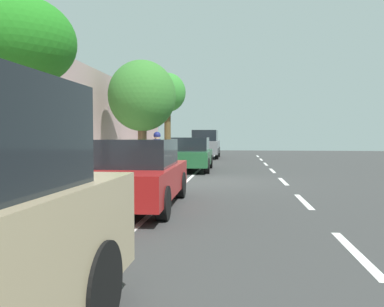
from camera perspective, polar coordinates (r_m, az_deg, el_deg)
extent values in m
plane|color=#363636|center=(13.78, 2.51, -4.06)|extent=(58.04, 58.04, 0.00)
cube|color=#B49B93|center=(14.58, -13.08, -3.44)|extent=(3.17, 36.27, 0.16)
cube|color=gray|center=(14.11, -6.68, -3.59)|extent=(0.16, 36.27, 0.16)
cube|color=white|center=(30.78, 9.55, -0.39)|extent=(0.14, 2.20, 0.01)
cube|color=white|center=(26.59, 10.03, -0.87)|extent=(0.14, 2.20, 0.01)
cube|color=white|center=(22.41, 10.68, -1.52)|extent=(0.14, 2.20, 0.01)
cube|color=white|center=(18.24, 11.63, -2.46)|extent=(0.14, 2.20, 0.01)
cube|color=white|center=(14.08, 13.14, -3.97)|extent=(0.14, 2.20, 0.01)
cube|color=white|center=(9.96, 15.94, -6.72)|extent=(0.14, 2.20, 0.01)
cube|color=white|center=(5.95, 22.73, -13.18)|extent=(0.14, 2.20, 0.01)
cube|color=white|center=(13.86, -0.73, -4.00)|extent=(0.12, 36.27, 0.01)
cube|color=#AA8B8B|center=(15.24, -19.71, 5.21)|extent=(0.50, 36.27, 4.66)
cube|color=slate|center=(28.00, 1.98, 0.94)|extent=(1.95, 4.72, 0.90)
cube|color=black|center=(27.99, 1.98, 2.63)|extent=(1.70, 3.12, 0.76)
cylinder|color=black|center=(26.64, -0.12, -0.01)|extent=(0.23, 0.76, 0.76)
cylinder|color=black|center=(26.51, 3.64, -0.03)|extent=(0.23, 0.76, 0.76)
cylinder|color=black|center=(29.54, 0.48, 0.25)|extent=(0.23, 0.76, 0.76)
cylinder|color=black|center=(29.42, 3.87, 0.23)|extent=(0.23, 0.76, 0.76)
cube|color=#1E512D|center=(17.92, -0.14, -0.59)|extent=(1.84, 4.43, 0.64)
cube|color=black|center=(17.90, -0.14, 1.40)|extent=(1.59, 2.13, 0.60)
cylinder|color=black|center=(16.69, -3.37, -1.76)|extent=(0.23, 0.66, 0.66)
cylinder|color=black|center=(16.52, 2.19, -1.80)|extent=(0.23, 0.66, 0.66)
cylinder|color=black|center=(19.38, -2.13, -1.14)|extent=(0.23, 0.66, 0.66)
cylinder|color=black|center=(19.24, 2.66, -1.17)|extent=(0.23, 0.66, 0.66)
cube|color=maroon|center=(8.88, -7.95, -3.88)|extent=(1.86, 4.44, 0.64)
cube|color=black|center=(8.84, -7.98, 0.12)|extent=(1.60, 2.14, 0.60)
cylinder|color=black|center=(7.87, -16.03, -6.79)|extent=(0.24, 0.66, 0.66)
cylinder|color=black|center=(7.44, -4.23, -7.23)|extent=(0.24, 0.66, 0.66)
cylinder|color=black|center=(10.43, -10.58, -4.43)|extent=(0.24, 0.66, 0.66)
cylinder|color=black|center=(10.11, -1.68, -4.61)|extent=(0.24, 0.66, 0.66)
cylinder|color=black|center=(3.41, -13.92, -18.44)|extent=(0.23, 0.76, 0.76)
torus|color=black|center=(14.46, -2.98, -2.40)|extent=(0.50, 0.52, 0.67)
torus|color=black|center=(13.86, -6.43, -2.63)|extent=(0.50, 0.52, 0.67)
cylinder|color=black|center=(14.22, -4.24, -2.15)|extent=(0.47, 0.49, 0.50)
cylinder|color=black|center=(14.02, -5.45, -2.26)|extent=(0.12, 0.13, 0.46)
cylinder|color=black|center=(14.18, -4.41, -1.25)|extent=(0.53, 0.55, 0.05)
cylinder|color=black|center=(13.97, -5.84, -2.90)|extent=(0.27, 0.28, 0.18)
cylinder|color=black|center=(13.92, -6.03, -1.98)|extent=(0.21, 0.21, 0.33)
cylinder|color=black|center=(14.42, -3.11, -1.78)|extent=(0.10, 0.11, 0.33)
cube|color=black|center=(13.97, -5.63, -1.18)|extent=(0.24, 0.24, 0.05)
cylinder|color=black|center=(14.39, -3.23, -0.91)|extent=(0.35, 0.34, 0.03)
cylinder|color=#C6B284|center=(14.55, -4.85, -2.03)|extent=(0.15, 0.15, 0.85)
cylinder|color=#C6B284|center=(14.71, -5.33, -1.98)|extent=(0.15, 0.15, 0.85)
cube|color=white|center=(14.59, -5.11, 0.85)|extent=(0.44, 0.42, 0.60)
cylinder|color=white|center=(14.38, -4.47, 0.71)|extent=(0.10, 0.10, 0.57)
cylinder|color=white|center=(14.79, -5.72, 0.75)|extent=(0.10, 0.10, 0.57)
sphere|color=#A38166|center=(14.58, -5.11, 2.50)|extent=(0.24, 0.24, 0.24)
sphere|color=navy|center=(14.58, -5.11, 2.67)|extent=(0.27, 0.27, 0.27)
cube|color=black|center=(14.47, -5.73, 0.91)|extent=(0.34, 0.33, 0.44)
cylinder|color=#4F3E21|center=(25.43, -3.58, 3.40)|extent=(0.41, 0.41, 3.58)
ellipsoid|color=#348130|center=(25.58, -3.60, 8.87)|extent=(2.35, 2.35, 2.51)
cylinder|color=brown|center=(18.74, -7.25, 1.94)|extent=(0.42, 0.42, 2.45)
ellipsoid|color=#35732D|center=(18.84, -7.29, 8.34)|extent=(3.19, 3.19, 3.34)
cylinder|color=brown|center=(8.91, -23.55, 1.98)|extent=(0.41, 0.41, 2.75)
ellipsoid|color=#21751D|center=(9.12, -23.79, 14.68)|extent=(2.29, 2.29, 1.85)
cylinder|color=black|center=(11.18, -19.07, -2.67)|extent=(0.15, 0.15, 0.87)
cylinder|color=black|center=(10.98, -19.30, -2.76)|extent=(0.15, 0.15, 0.87)
cube|color=black|center=(11.04, -19.24, 1.15)|extent=(0.31, 0.42, 0.62)
cylinder|color=black|center=(11.29, -18.95, 1.03)|extent=(0.10, 0.10, 0.59)
cylinder|color=black|center=(10.79, -19.54, 0.95)|extent=(0.10, 0.10, 0.59)
sphere|color=#C76B62|center=(11.04, -19.28, 3.39)|extent=(0.25, 0.25, 0.25)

